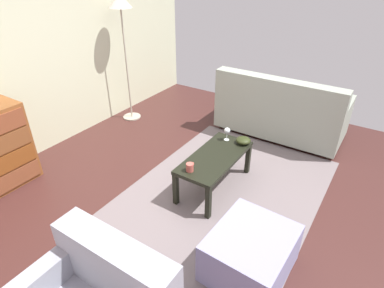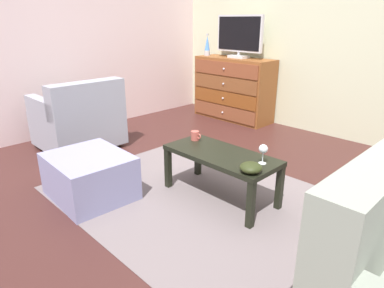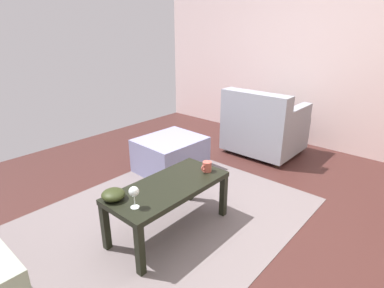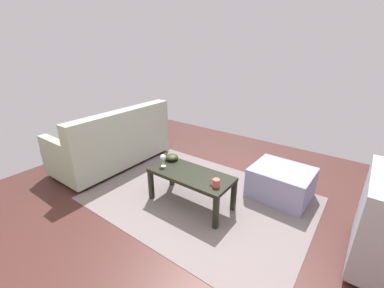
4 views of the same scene
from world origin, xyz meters
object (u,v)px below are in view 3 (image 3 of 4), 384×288
(coffee_table, at_px, (169,191))
(bowl_decorative, at_px, (113,195))
(wine_glass, at_px, (134,192))
(armchair, at_px, (264,127))
(mug, at_px, (207,167))
(ottoman, at_px, (171,154))

(coffee_table, bearing_deg, bowl_decorative, -18.99)
(wine_glass, bearing_deg, armchair, -172.08)
(mug, relative_size, ottoman, 0.16)
(bowl_decorative, bearing_deg, coffee_table, 161.01)
(wine_glass, distance_m, mug, 0.76)
(mug, xyz_separation_m, armchair, (-1.60, -0.34, -0.11))
(wine_glass, xyz_separation_m, armchair, (-2.35, -0.33, -0.18))
(ottoman, bearing_deg, armchair, 155.89)
(armchair, bearing_deg, wine_glass, 7.92)
(bowl_decorative, relative_size, ottoman, 0.24)
(wine_glass, distance_m, ottoman, 1.49)
(mug, height_order, bowl_decorative, mug)
(mug, relative_size, bowl_decorative, 0.69)
(wine_glass, bearing_deg, ottoman, -144.18)
(wine_glass, xyz_separation_m, ottoman, (-1.18, -0.85, -0.34))
(wine_glass, xyz_separation_m, mug, (-0.75, 0.02, -0.07))
(armchair, bearing_deg, bowl_decorative, 3.15)
(mug, height_order, ottoman, mug)
(mug, distance_m, armchair, 1.64)
(bowl_decorative, bearing_deg, ottoman, -151.59)
(mug, relative_size, armchair, 0.13)
(armchair, distance_m, ottoman, 1.29)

